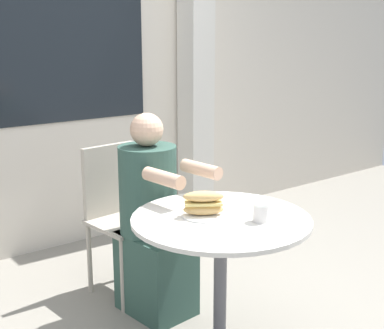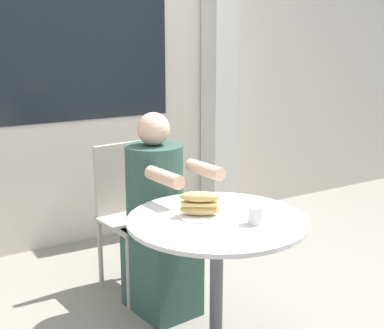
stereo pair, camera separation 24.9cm
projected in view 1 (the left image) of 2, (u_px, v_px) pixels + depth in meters
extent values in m
cube|color=beige|center=(49.00, 49.00, 3.59)|extent=(8.00, 0.08, 2.80)
cube|color=black|center=(52.00, 25.00, 3.53)|extent=(1.38, 0.01, 1.30)
cube|color=beige|center=(196.00, 73.00, 4.18)|extent=(0.21, 0.21, 2.40)
cylinder|color=beige|center=(221.00, 219.00, 2.38)|extent=(0.80, 0.80, 0.02)
cylinder|color=#515156|center=(220.00, 290.00, 2.46)|extent=(0.06, 0.06, 0.67)
cube|color=#ADA393|center=(128.00, 222.00, 3.08)|extent=(0.42, 0.42, 0.02)
cube|color=#ADA393|center=(109.00, 180.00, 3.15)|extent=(0.35, 0.07, 0.42)
cylinder|color=#ADA393|center=(169.00, 259.00, 3.12)|extent=(0.03, 0.03, 0.43)
cylinder|color=#ADA393|center=(123.00, 276.00, 2.90)|extent=(0.03, 0.03, 0.43)
cylinder|color=#ADA393|center=(135.00, 243.00, 3.36)|extent=(0.03, 0.03, 0.43)
cylinder|color=#ADA393|center=(90.00, 258.00, 3.14)|extent=(0.03, 0.03, 0.43)
cube|color=#2D4C42|center=(156.00, 273.00, 2.92)|extent=(0.33, 0.41, 0.45)
cylinder|color=#2D4C42|center=(148.00, 190.00, 2.85)|extent=(0.31, 0.31, 0.48)
sphere|color=#D6A889|center=(147.00, 130.00, 2.77)|extent=(0.17, 0.17, 0.17)
cylinder|color=#D6A889|center=(201.00, 169.00, 2.70)|extent=(0.09, 0.25, 0.07)
cylinder|color=#D6A889|center=(163.00, 178.00, 2.53)|extent=(0.09, 0.25, 0.07)
cylinder|color=white|center=(203.00, 215.00, 2.38)|extent=(0.19, 0.19, 0.01)
ellipsoid|color=tan|center=(203.00, 209.00, 2.38)|extent=(0.19, 0.16, 0.05)
cube|color=#D6BC66|center=(203.00, 203.00, 2.37)|extent=(0.18, 0.15, 0.01)
ellipsoid|color=tan|center=(203.00, 196.00, 2.36)|extent=(0.19, 0.16, 0.05)
cylinder|color=silver|center=(261.00, 214.00, 2.31)|extent=(0.07, 0.07, 0.07)
cylinder|color=white|center=(261.00, 205.00, 2.30)|extent=(0.07, 0.07, 0.01)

